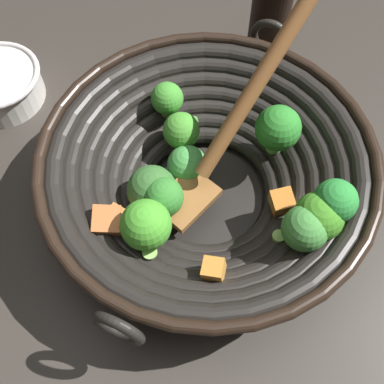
% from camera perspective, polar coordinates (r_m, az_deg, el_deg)
% --- Properties ---
extents(ground_plane, '(4.00, 4.00, 0.00)m').
position_cam_1_polar(ground_plane, '(0.60, 1.65, -0.75)').
color(ground_plane, '#332D28').
extents(wok, '(0.42, 0.38, 0.23)m').
position_cam_1_polar(wok, '(0.54, 1.93, 2.40)').
color(wok, black).
rests_on(wok, ground).
extents(soy_sauce_bottle, '(0.06, 0.06, 0.17)m').
position_cam_1_polar(soy_sauce_bottle, '(0.72, 9.43, 20.29)').
color(soy_sauce_bottle, black).
rests_on(soy_sauce_bottle, ground).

